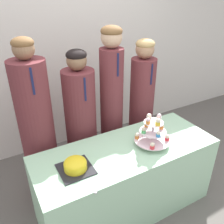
{
  "coord_description": "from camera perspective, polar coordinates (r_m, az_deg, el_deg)",
  "views": [
    {
      "loc": [
        -0.93,
        -1.09,
        1.94
      ],
      "look_at": [
        -0.13,
        0.35,
        1.08
      ],
      "focal_mm": 38.0,
      "sensor_mm": 36.0,
      "label": 1
    }
  ],
  "objects": [
    {
      "name": "cake_knife",
      "position": [
        1.76,
        -3.04,
        -17.14
      ],
      "size": [
        0.2,
        0.18,
        0.01
      ],
      "rotation": [
        0.0,
        0.0,
        0.72
      ],
      "color": "silver",
      "rests_on": "table"
    },
    {
      "name": "table",
      "position": [
        2.32,
        3.33,
        -15.75
      ],
      "size": [
        1.63,
        0.63,
        0.7
      ],
      "color": "#A8DBB2",
      "rests_on": "ground_plane"
    },
    {
      "name": "student_0",
      "position": [
        2.31,
        -17.47,
        -4.54
      ],
      "size": [
        0.31,
        0.32,
        1.62
      ],
      "color": "brown",
      "rests_on": "ground_plane"
    },
    {
      "name": "student_1",
      "position": [
        2.44,
        -7.41,
        -3.41
      ],
      "size": [
        0.31,
        0.32,
        1.48
      ],
      "color": "brown",
      "rests_on": "ground_plane"
    },
    {
      "name": "wall_back",
      "position": [
        3.02,
        -11.07,
        15.82
      ],
      "size": [
        9.0,
        0.06,
        2.7
      ],
      "color": "silver",
      "rests_on": "ground_plane"
    },
    {
      "name": "cupcake_stand",
      "position": [
        2.1,
        9.77,
        -4.54
      ],
      "size": [
        0.32,
        0.32,
        0.29
      ],
      "color": "silver",
      "rests_on": "table"
    },
    {
      "name": "student_2",
      "position": [
        2.5,
        -0.1,
        1.27
      ],
      "size": [
        0.24,
        0.25,
        1.65
      ],
      "color": "brown",
      "rests_on": "ground_plane"
    },
    {
      "name": "round_cake",
      "position": [
        1.87,
        -8.82,
        -12.48
      ],
      "size": [
        0.26,
        0.26,
        0.1
      ],
      "color": "#232328",
      "rests_on": "table"
    },
    {
      "name": "student_3",
      "position": [
        2.74,
        7.05,
        1.09
      ],
      "size": [
        0.27,
        0.28,
        1.5
      ],
      "color": "brown",
      "rests_on": "ground_plane"
    }
  ]
}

